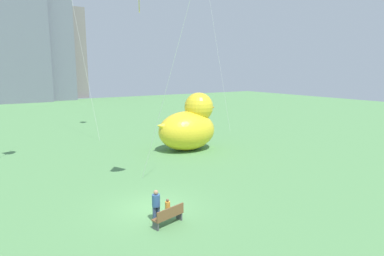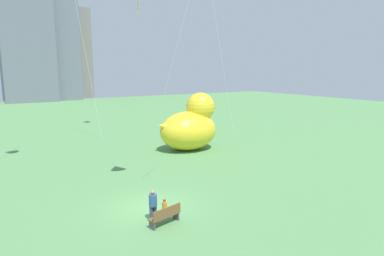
{
  "view_description": "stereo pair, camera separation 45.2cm",
  "coord_description": "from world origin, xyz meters",
  "px_view_note": "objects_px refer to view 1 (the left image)",
  "views": [
    {
      "loc": [
        -7.25,
        -15.07,
        7.2
      ],
      "look_at": [
        5.05,
        4.0,
        3.22
      ],
      "focal_mm": 31.34,
      "sensor_mm": 36.0,
      "label": 1
    },
    {
      "loc": [
        -6.87,
        -15.32,
        7.2
      ],
      "look_at": [
        5.05,
        4.0,
        3.22
      ],
      "focal_mm": 31.34,
      "sensor_mm": 36.0,
      "label": 2
    }
  ],
  "objects_px": {
    "person_child": "(168,208)",
    "park_bench": "(169,215)",
    "giant_inflatable_duck": "(189,126)",
    "person_adult": "(156,204)"
  },
  "relations": [
    {
      "from": "park_bench",
      "to": "person_adult",
      "type": "relative_size",
      "value": 1.08
    },
    {
      "from": "person_adult",
      "to": "person_child",
      "type": "bearing_deg",
      "value": -3.1
    },
    {
      "from": "park_bench",
      "to": "giant_inflatable_duck",
      "type": "xyz_separation_m",
      "value": [
        8.84,
        12.22,
        1.71
      ]
    },
    {
      "from": "person_child",
      "to": "park_bench",
      "type": "bearing_deg",
      "value": -113.9
    },
    {
      "from": "park_bench",
      "to": "person_child",
      "type": "height_order",
      "value": "person_child"
    },
    {
      "from": "person_adult",
      "to": "giant_inflatable_duck",
      "type": "bearing_deg",
      "value": 51.62
    },
    {
      "from": "person_adult",
      "to": "giant_inflatable_duck",
      "type": "xyz_separation_m",
      "value": [
        9.16,
        11.57,
        1.32
      ]
    },
    {
      "from": "giant_inflatable_duck",
      "to": "person_child",
      "type": "bearing_deg",
      "value": -126.42
    },
    {
      "from": "park_bench",
      "to": "giant_inflatable_duck",
      "type": "bearing_deg",
      "value": 54.14
    },
    {
      "from": "park_bench",
      "to": "person_child",
      "type": "xyz_separation_m",
      "value": [
        0.28,
        0.62,
        0.09
      ]
    }
  ]
}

